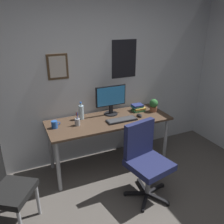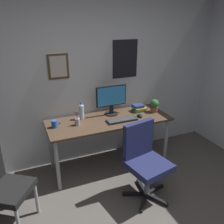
{
  "view_description": "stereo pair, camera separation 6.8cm",
  "coord_description": "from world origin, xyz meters",
  "px_view_note": "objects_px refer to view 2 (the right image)",
  "views": [
    {
      "loc": [
        -1.04,
        -1.01,
        2.09
      ],
      "look_at": [
        0.15,
        1.64,
        0.9
      ],
      "focal_mm": 37.23,
      "sensor_mm": 36.0,
      "label": 1
    },
    {
      "loc": [
        -0.98,
        -1.03,
        2.09
      ],
      "look_at": [
        0.15,
        1.64,
        0.9
      ],
      "focal_mm": 37.23,
      "sensor_mm": 36.0,
      "label": 2
    }
  ],
  "objects_px": {
    "pen_cup": "(77,121)",
    "side_chair": "(2,185)",
    "office_chair": "(144,158)",
    "computer_mouse": "(140,116)",
    "keyboard": "(122,120)",
    "book_stack_left": "(139,108)",
    "water_bottle": "(82,112)",
    "coffee_mug_near": "(55,124)",
    "potted_plant": "(154,105)",
    "monitor": "(111,99)"
  },
  "relations": [
    {
      "from": "water_bottle",
      "to": "pen_cup",
      "type": "relative_size",
      "value": 1.26
    },
    {
      "from": "pen_cup",
      "to": "monitor",
      "type": "bearing_deg",
      "value": 17.14
    },
    {
      "from": "keyboard",
      "to": "water_bottle",
      "type": "height_order",
      "value": "water_bottle"
    },
    {
      "from": "coffee_mug_near",
      "to": "book_stack_left",
      "type": "distance_m",
      "value": 1.29
    },
    {
      "from": "coffee_mug_near",
      "to": "monitor",
      "type": "bearing_deg",
      "value": 8.6
    },
    {
      "from": "potted_plant",
      "to": "water_bottle",
      "type": "bearing_deg",
      "value": 171.2
    },
    {
      "from": "computer_mouse",
      "to": "water_bottle",
      "type": "height_order",
      "value": "water_bottle"
    },
    {
      "from": "side_chair",
      "to": "monitor",
      "type": "bearing_deg",
      "value": 26.06
    },
    {
      "from": "computer_mouse",
      "to": "potted_plant",
      "type": "xyz_separation_m",
      "value": [
        0.3,
        0.09,
        0.09
      ]
    },
    {
      "from": "keyboard",
      "to": "potted_plant",
      "type": "xyz_separation_m",
      "value": [
        0.6,
        0.12,
        0.09
      ]
    },
    {
      "from": "office_chair",
      "to": "keyboard",
      "type": "bearing_deg",
      "value": 90.85
    },
    {
      "from": "computer_mouse",
      "to": "potted_plant",
      "type": "distance_m",
      "value": 0.33
    },
    {
      "from": "side_chair",
      "to": "water_bottle",
      "type": "bearing_deg",
      "value": 35.05
    },
    {
      "from": "monitor",
      "to": "computer_mouse",
      "type": "height_order",
      "value": "monitor"
    },
    {
      "from": "side_chair",
      "to": "water_bottle",
      "type": "distance_m",
      "value": 1.35
    },
    {
      "from": "book_stack_left",
      "to": "water_bottle",
      "type": "bearing_deg",
      "value": 176.04
    },
    {
      "from": "monitor",
      "to": "potted_plant",
      "type": "relative_size",
      "value": 2.36
    },
    {
      "from": "side_chair",
      "to": "coffee_mug_near",
      "type": "relative_size",
      "value": 7.41
    },
    {
      "from": "monitor",
      "to": "computer_mouse",
      "type": "distance_m",
      "value": 0.48
    },
    {
      "from": "side_chair",
      "to": "keyboard",
      "type": "height_order",
      "value": "side_chair"
    },
    {
      "from": "potted_plant",
      "to": "book_stack_left",
      "type": "height_order",
      "value": "potted_plant"
    },
    {
      "from": "office_chair",
      "to": "side_chair",
      "type": "relative_size",
      "value": 1.09
    },
    {
      "from": "office_chair",
      "to": "water_bottle",
      "type": "height_order",
      "value": "water_bottle"
    },
    {
      "from": "office_chair",
      "to": "computer_mouse",
      "type": "height_order",
      "value": "office_chair"
    },
    {
      "from": "keyboard",
      "to": "potted_plant",
      "type": "distance_m",
      "value": 0.62
    },
    {
      "from": "office_chair",
      "to": "coffee_mug_near",
      "type": "height_order",
      "value": "office_chair"
    },
    {
      "from": "office_chair",
      "to": "monitor",
      "type": "height_order",
      "value": "monitor"
    },
    {
      "from": "office_chair",
      "to": "keyboard",
      "type": "xyz_separation_m",
      "value": [
        -0.01,
        0.63,
        0.24
      ]
    },
    {
      "from": "water_bottle",
      "to": "book_stack_left",
      "type": "distance_m",
      "value": 0.89
    },
    {
      "from": "pen_cup",
      "to": "side_chair",
      "type": "bearing_deg",
      "value": -149.25
    },
    {
      "from": "monitor",
      "to": "pen_cup",
      "type": "distance_m",
      "value": 0.62
    },
    {
      "from": "side_chair",
      "to": "computer_mouse",
      "type": "relative_size",
      "value": 7.95
    },
    {
      "from": "keyboard",
      "to": "book_stack_left",
      "type": "distance_m",
      "value": 0.45
    },
    {
      "from": "office_chair",
      "to": "potted_plant",
      "type": "xyz_separation_m",
      "value": [
        0.59,
        0.75,
        0.33
      ]
    },
    {
      "from": "book_stack_left",
      "to": "pen_cup",
      "type": "bearing_deg",
      "value": -173.18
    },
    {
      "from": "coffee_mug_near",
      "to": "side_chair",
      "type": "bearing_deg",
      "value": -137.35
    },
    {
      "from": "side_chair",
      "to": "water_bottle",
      "type": "height_order",
      "value": "water_bottle"
    },
    {
      "from": "water_bottle",
      "to": "coffee_mug_near",
      "type": "relative_size",
      "value": 2.14
    },
    {
      "from": "office_chair",
      "to": "keyboard",
      "type": "relative_size",
      "value": 2.21
    },
    {
      "from": "monitor",
      "to": "pen_cup",
      "type": "relative_size",
      "value": 2.3
    },
    {
      "from": "keyboard",
      "to": "water_bottle",
      "type": "bearing_deg",
      "value": 149.58
    },
    {
      "from": "book_stack_left",
      "to": "monitor",
      "type": "bearing_deg",
      "value": 172.84
    },
    {
      "from": "side_chair",
      "to": "monitor",
      "type": "xyz_separation_m",
      "value": [
        1.52,
        0.74,
        0.49
      ]
    },
    {
      "from": "monitor",
      "to": "office_chair",
      "type": "bearing_deg",
      "value": -86.82
    },
    {
      "from": "office_chair",
      "to": "pen_cup",
      "type": "bearing_deg",
      "value": 129.79
    },
    {
      "from": "side_chair",
      "to": "coffee_mug_near",
      "type": "xyz_separation_m",
      "value": [
        0.67,
        0.61,
        0.3
      ]
    },
    {
      "from": "office_chair",
      "to": "coffee_mug_near",
      "type": "xyz_separation_m",
      "value": [
        -0.9,
        0.78,
        0.27
      ]
    },
    {
      "from": "potted_plant",
      "to": "pen_cup",
      "type": "bearing_deg",
      "value": -179.46
    },
    {
      "from": "water_bottle",
      "to": "coffee_mug_near",
      "type": "height_order",
      "value": "water_bottle"
    },
    {
      "from": "water_bottle",
      "to": "office_chair",
      "type": "bearing_deg",
      "value": -61.29
    }
  ]
}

